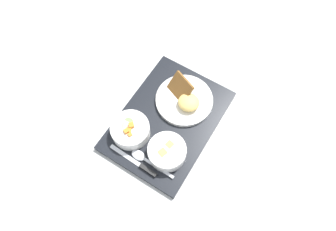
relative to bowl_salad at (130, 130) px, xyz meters
name	(u,v)px	position (x,y,z in m)	size (l,w,h in m)	color
ground_plane	(168,121)	(0.10, -0.08, -0.05)	(4.00, 4.00, 0.00)	silver
serving_tray	(168,120)	(0.10, -0.08, -0.04)	(0.44, 0.32, 0.02)	black
bowl_salad	(130,130)	(0.00, 0.00, 0.00)	(0.13, 0.13, 0.06)	white
bowl_soup	(167,151)	(-0.01, -0.14, 0.00)	(0.12, 0.12, 0.05)	white
plate_main	(185,99)	(0.19, -0.10, -0.01)	(0.20, 0.20, 0.08)	white
knife	(141,166)	(-0.08, -0.09, -0.02)	(0.03, 0.18, 0.01)	silver
spoon	(145,159)	(-0.06, -0.09, -0.02)	(0.03, 0.16, 0.01)	silver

